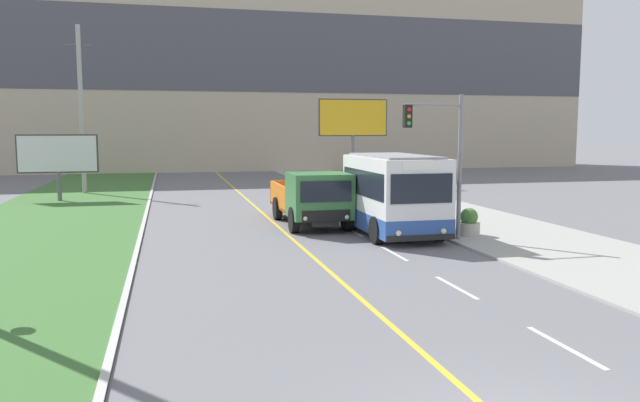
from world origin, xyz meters
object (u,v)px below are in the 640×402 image
(city_bus, at_px, (394,195))
(billboard_small, at_px, (58,155))
(traffic_light_mast, at_px, (443,148))
(billboard_large, at_px, (353,121))
(planter_round_second, at_px, (418,208))
(dump_truck, at_px, (314,200))
(planter_round_near, at_px, (469,223))
(utility_pole_far, at_px, (81,109))
(planter_round_third, at_px, (383,197))

(city_bus, bearing_deg, billboard_small, 132.79)
(city_bus, height_order, billboard_small, billboard_small)
(traffic_light_mast, distance_m, billboard_large, 22.79)
(city_bus, height_order, planter_round_second, city_bus)
(dump_truck, relative_size, billboard_small, 1.52)
(billboard_large, distance_m, billboard_small, 19.92)
(planter_round_near, bearing_deg, billboard_small, 135.94)
(city_bus, xyz_separation_m, billboard_small, (-14.56, 15.73, 1.06))
(dump_truck, bearing_deg, traffic_light_mast, -49.78)
(utility_pole_far, relative_size, planter_round_near, 10.19)
(planter_round_second, bearing_deg, billboard_large, 83.46)
(billboard_large, bearing_deg, planter_round_near, -94.96)
(dump_truck, bearing_deg, city_bus, -47.53)
(billboard_small, height_order, planter_round_third, billboard_small)
(billboard_large, xyz_separation_m, planter_round_second, (-1.94, -16.93, -4.21))
(utility_pole_far, height_order, planter_round_near, utility_pole_far)
(traffic_light_mast, bearing_deg, city_bus, 126.13)
(dump_truck, relative_size, traffic_light_mast, 1.25)
(billboard_small, bearing_deg, dump_truck, -47.14)
(planter_round_near, bearing_deg, planter_round_second, 90.57)
(planter_round_near, height_order, planter_round_third, planter_round_third)
(utility_pole_far, height_order, billboard_large, utility_pole_far)
(city_bus, xyz_separation_m, planter_round_third, (2.64, 8.78, -1.04))
(planter_round_second, bearing_deg, dump_truck, -167.57)
(planter_round_near, relative_size, planter_round_third, 0.98)
(traffic_light_mast, height_order, billboard_small, traffic_light_mast)
(city_bus, height_order, traffic_light_mast, traffic_light_mast)
(billboard_small, relative_size, planter_round_second, 4.15)
(billboard_small, xyz_separation_m, planter_round_third, (17.20, -6.95, -2.10))
(utility_pole_far, bearing_deg, billboard_small, -100.57)
(planter_round_near, distance_m, planter_round_third, 9.74)
(utility_pole_far, distance_m, billboard_large, 18.34)
(billboard_small, height_order, planter_round_near, billboard_small)
(dump_truck, xyz_separation_m, utility_pole_far, (-11.21, 17.37, 4.22))
(planter_round_second, bearing_deg, billboard_small, 145.50)
(billboard_small, bearing_deg, planter_round_near, -44.06)
(traffic_light_mast, relative_size, planter_round_near, 5.12)
(traffic_light_mast, bearing_deg, dump_truck, 130.22)
(utility_pole_far, bearing_deg, planter_round_second, -44.73)
(dump_truck, height_order, planter_round_near, dump_truck)
(traffic_light_mast, height_order, billboard_large, billboard_large)
(utility_pole_far, bearing_deg, planter_round_third, -34.73)
(city_bus, distance_m, planter_round_third, 9.22)
(utility_pole_far, distance_m, billboard_small, 5.26)
(traffic_light_mast, xyz_separation_m, planter_round_near, (1.47, 0.70, -2.89))
(dump_truck, relative_size, planter_round_second, 6.32)
(planter_round_second, distance_m, planter_round_third, 4.87)
(utility_pole_far, height_order, planter_round_second, utility_pole_far)
(city_bus, bearing_deg, billboard_large, 77.60)
(city_bus, distance_m, planter_round_second, 4.83)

